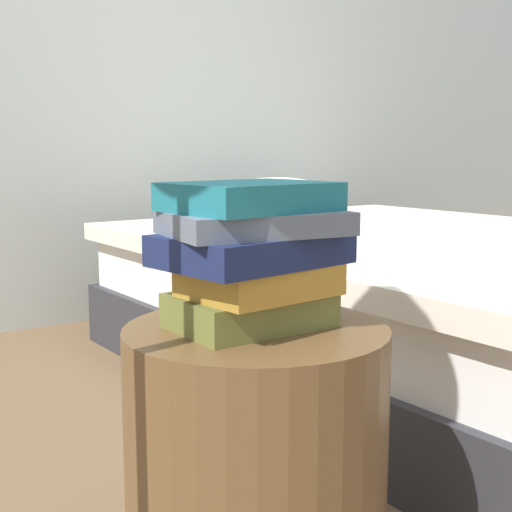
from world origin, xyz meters
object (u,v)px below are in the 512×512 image
(bed, at_px, (416,301))
(book_olive, at_px, (250,310))
(book_slate, at_px, (255,223))
(book_navy, at_px, (250,249))
(book_ochre, at_px, (261,280))
(book_teal, at_px, (251,197))
(side_table, at_px, (256,459))

(bed, xyz_separation_m, book_olive, (-1.12, -0.68, 0.25))
(book_slate, bearing_deg, book_navy, 97.91)
(book_ochre, bearing_deg, bed, 26.30)
(book_slate, distance_m, book_teal, 0.04)
(book_olive, bearing_deg, side_table, -65.28)
(book_navy, relative_size, book_teal, 1.15)
(book_teal, bearing_deg, book_ochre, -28.16)
(book_navy, distance_m, book_teal, 0.08)
(book_navy, height_order, book_teal, book_teal)
(side_table, bearing_deg, book_navy, 152.59)
(bed, xyz_separation_m, book_teal, (-1.13, -0.70, 0.43))
(book_navy, xyz_separation_m, book_teal, (-0.00, -0.01, 0.08))
(book_teal, bearing_deg, book_olive, 60.43)
(book_ochre, xyz_separation_m, book_navy, (-0.01, 0.01, 0.05))
(book_ochre, distance_m, book_slate, 0.09)
(book_ochre, distance_m, book_teal, 0.13)
(side_table, distance_m, book_ochre, 0.31)
(bed, distance_m, book_ochre, 1.35)
(bed, bearing_deg, book_teal, -149.89)
(book_olive, bearing_deg, book_slate, -102.05)
(book_teal, bearing_deg, bed, 25.72)
(side_table, bearing_deg, book_slate, -134.29)
(side_table, height_order, book_ochre, book_ochre)
(side_table, relative_size, book_teal, 1.87)
(book_teal, bearing_deg, book_slate, -66.86)
(bed, distance_m, book_navy, 1.36)
(book_slate, bearing_deg, book_ochre, 2.40)
(book_ochre, bearing_deg, book_slate, 169.00)
(book_ochre, bearing_deg, book_teal, 151.88)
(book_ochre, height_order, book_navy, book_navy)
(book_ochre, bearing_deg, book_navy, 122.25)
(book_ochre, distance_m, book_navy, 0.05)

